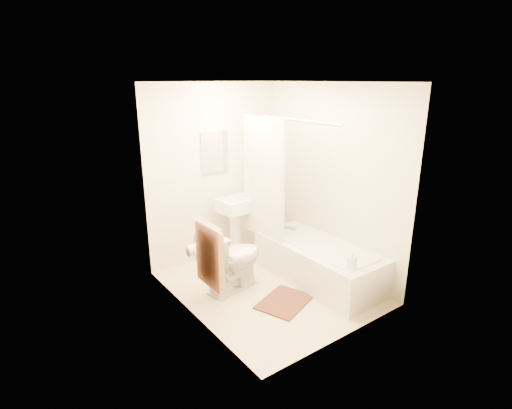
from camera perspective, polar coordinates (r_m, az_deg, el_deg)
floor at (r=4.97m, az=1.74°, el=-11.78°), size 2.40×2.40×0.00m
ceiling at (r=4.33m, az=2.04°, el=17.11°), size 2.40×2.40×0.00m
wall_back at (r=5.47m, az=-5.90°, el=4.42°), size 2.00×0.02×2.40m
wall_left at (r=3.99m, az=-9.52°, el=-0.68°), size 0.02×2.40×2.40m
wall_right at (r=5.16m, az=10.68°, el=3.42°), size 0.02×2.40×2.40m
mirror at (r=5.39m, az=-5.89°, el=7.49°), size 0.40×0.03×0.55m
curtain_rod at (r=4.62m, az=4.20°, el=12.13°), size 0.03×1.70×0.03m
shower_curtain at (r=5.06m, az=1.08°, el=3.67°), size 0.04×0.80×1.55m
towel_bar at (r=3.83m, az=-7.21°, el=-2.94°), size 0.02×0.60×0.02m
towel at (r=3.97m, az=-6.65°, el=-7.19°), size 0.06×0.45×0.66m
toilet_paper at (r=4.30m, az=-9.08°, el=-6.45°), size 0.11×0.12×0.12m
toilet at (r=4.79m, az=-3.49°, el=-7.76°), size 0.85×0.57×0.77m
sink at (r=5.56m, az=-2.85°, el=-3.06°), size 0.52×0.43×0.96m
bathtub at (r=5.10m, az=8.83°, el=-8.17°), size 0.74×1.69×0.47m
bath_mat at (r=4.68m, az=4.06°, el=-13.69°), size 0.74×0.65×0.02m
soap_bottle at (r=4.45m, az=13.59°, el=-7.81°), size 0.10×0.10×0.18m
scrub_brush at (r=5.46m, az=4.63°, el=-3.32°), size 0.15×0.23×0.04m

